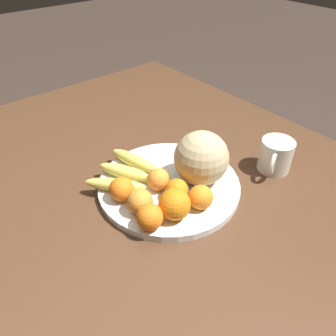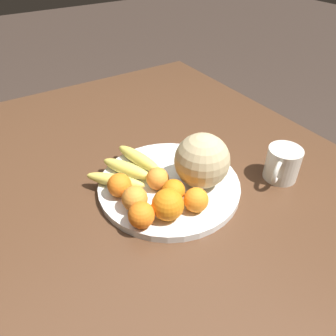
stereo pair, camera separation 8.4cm
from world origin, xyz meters
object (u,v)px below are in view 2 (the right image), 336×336
orange_front_left (158,179)px  orange_side_extra (174,191)px  melon (202,161)px  ceramic_mug (282,164)px  banana_bunch (129,168)px  orange_mid_center (135,199)px  orange_front_right (168,205)px  fruit_bowl (168,185)px  kitchen_table (171,213)px  orange_back_left (141,215)px  orange_top_small (119,185)px  orange_back_right (195,200)px

orange_front_left → orange_side_extra: same height
melon → ceramic_mug: (0.08, 0.21, -0.04)m
banana_bunch → orange_mid_center: 0.14m
orange_front_right → banana_bunch: bearing=-179.0°
fruit_bowl → orange_mid_center: 0.13m
orange_front_left → orange_front_right: size_ratio=0.78×
kitchen_table → fruit_bowl: (-0.01, -0.00, 0.10)m
orange_mid_center → ceramic_mug: size_ratio=0.51×
orange_back_left → orange_side_extra: bearing=106.2°
fruit_bowl → orange_top_small: 0.14m
melon → orange_back_left: (0.05, -0.20, -0.04)m
fruit_bowl → orange_side_extra: (0.06, -0.02, 0.04)m
orange_front_right → orange_back_left: bearing=-99.2°
orange_front_right → fruit_bowl: bearing=147.3°
fruit_bowl → banana_bunch: size_ratio=1.81×
orange_back_left → orange_back_right: size_ratio=1.02×
kitchen_table → orange_back_left: size_ratio=25.87×
orange_back_right → orange_side_extra: 0.06m
kitchen_table → orange_mid_center: size_ratio=25.50×
orange_mid_center → orange_top_small: orange_mid_center is taller
orange_top_small → kitchen_table: bearing=72.9°
orange_front_left → orange_back_right: bearing=15.7°
kitchen_table → ceramic_mug: ceramic_mug is taller
orange_front_right → orange_front_left: bearing=161.7°
orange_top_small → melon: bearing=70.5°
melon → orange_back_right: size_ratio=2.36×
kitchen_table → orange_back_left: (0.08, -0.13, 0.14)m
melon → orange_top_small: bearing=-109.5°
orange_top_small → ceramic_mug: size_ratio=0.50×
fruit_bowl → melon: bearing=59.5°
kitchen_table → banana_bunch: size_ratio=7.64×
melon → orange_front_left: size_ratio=2.42×
kitchen_table → orange_top_small: size_ratio=26.11×
melon → orange_front_right: size_ratio=1.88×
orange_mid_center → orange_front_right: bearing=38.5°
melon → orange_front_right: melon is taller
orange_front_right → orange_side_extra: orange_front_right is taller
fruit_bowl → orange_mid_center: (0.04, -0.12, 0.04)m
orange_front_right → ceramic_mug: 0.35m
kitchen_table → orange_top_small: bearing=-107.1°
orange_mid_center → orange_front_left: bearing=113.2°
banana_bunch → kitchen_table: bearing=-172.7°
kitchen_table → orange_back_right: size_ratio=26.48×
orange_front_right → orange_side_extra: (-0.04, 0.04, -0.01)m
fruit_bowl → orange_top_small: orange_top_small is taller
melon → orange_back_right: melon is taller
orange_front_left → orange_top_small: (-0.03, -0.09, 0.00)m
orange_back_left → ceramic_mug: 0.42m
banana_bunch → orange_top_small: 0.09m
ceramic_mug → orange_front_right: bearing=-94.1°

